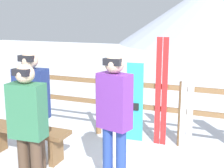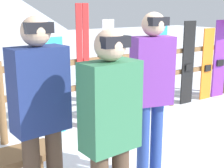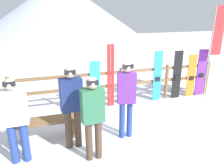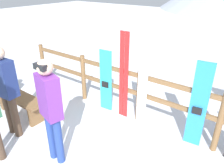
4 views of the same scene
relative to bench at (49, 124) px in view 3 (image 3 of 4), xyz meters
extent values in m
plane|color=white|center=(2.08, -0.31, -0.35)|extent=(40.00, 40.00, 0.00)
cone|color=#B2BCD1|center=(2.08, 23.33, 2.65)|extent=(18.00, 18.00, 6.00)
cylinder|color=brown|center=(-0.90, 1.33, 0.19)|extent=(0.10, 0.10, 1.09)
cylinder|color=brown|center=(0.59, 1.33, 0.19)|extent=(0.10, 0.10, 1.09)
cylinder|color=brown|center=(2.08, 1.33, 0.19)|extent=(0.10, 0.10, 1.09)
cylinder|color=brown|center=(3.56, 1.33, 0.19)|extent=(0.10, 0.10, 1.09)
cylinder|color=brown|center=(5.05, 1.33, 0.19)|extent=(0.10, 0.10, 1.09)
cube|color=brown|center=(2.08, 1.33, 0.24)|extent=(5.95, 0.05, 0.08)
cube|color=brown|center=(2.08, 1.33, 0.62)|extent=(5.95, 0.05, 0.08)
cube|color=brown|center=(0.00, 0.00, 0.09)|extent=(1.41, 0.36, 0.06)
cube|color=brown|center=(-0.53, 0.00, -0.15)|extent=(0.08, 0.29, 0.41)
cube|color=brown|center=(0.53, 0.00, -0.15)|extent=(0.08, 0.29, 0.41)
cylinder|color=#4C3828|center=(0.69, -0.91, 0.04)|extent=(0.13, 0.13, 0.78)
cylinder|color=#4C3828|center=(0.87, -0.91, 0.04)|extent=(0.13, 0.13, 0.78)
cube|color=#33724C|center=(0.78, -0.91, 0.73)|extent=(0.41, 0.25, 0.62)
sphere|color=#D8B293|center=(0.78, -0.91, 1.15)|extent=(0.21, 0.21, 0.21)
cube|color=black|center=(0.78, -0.98, 1.17)|extent=(0.19, 0.07, 0.07)
cylinder|color=navy|center=(-0.63, -0.61, 0.04)|extent=(0.14, 0.14, 0.78)
cylinder|color=navy|center=(-0.43, -0.61, 0.04)|extent=(0.14, 0.14, 0.78)
cube|color=white|center=(-0.53, -0.61, 0.74)|extent=(0.45, 0.25, 0.62)
sphere|color=#D8B293|center=(-0.53, -0.61, 1.15)|extent=(0.21, 0.21, 0.21)
cube|color=black|center=(-0.53, -0.67, 1.18)|extent=(0.19, 0.07, 0.07)
cylinder|color=#4C3828|center=(0.37, -0.42, 0.05)|extent=(0.13, 0.13, 0.81)
cylinder|color=#4C3828|center=(0.56, -0.42, 0.05)|extent=(0.13, 0.13, 0.81)
cube|color=navy|center=(0.47, -0.42, 0.78)|extent=(0.43, 0.26, 0.64)
sphere|color=#D8B293|center=(0.47, -0.42, 1.22)|extent=(0.22, 0.22, 0.22)
cube|color=black|center=(0.47, -0.48, 1.24)|extent=(0.20, 0.08, 0.08)
cylinder|color=navy|center=(1.51, -0.39, 0.06)|extent=(0.12, 0.12, 0.82)
cylinder|color=navy|center=(1.68, -0.39, 0.06)|extent=(0.12, 0.12, 0.82)
cube|color=#723399|center=(1.60, -0.39, 0.79)|extent=(0.42, 0.30, 0.65)
sphere|color=#D8B293|center=(1.60, -0.39, 1.23)|extent=(0.22, 0.22, 0.22)
cube|color=black|center=(1.60, -0.45, 1.26)|extent=(0.20, 0.08, 0.08)
cube|color=#2DBFCC|center=(1.30, 1.27, 0.32)|extent=(0.28, 0.04, 1.35)
cube|color=black|center=(1.30, 1.25, 0.26)|extent=(0.16, 0.04, 0.12)
cube|color=red|center=(1.69, 1.27, 0.54)|extent=(0.09, 0.02, 1.79)
cube|color=red|center=(1.80, 1.27, 0.54)|extent=(0.09, 0.02, 1.79)
cube|color=white|center=(2.12, 1.27, 0.43)|extent=(0.09, 0.02, 1.56)
cube|color=white|center=(2.22, 1.27, 0.43)|extent=(0.09, 0.02, 1.56)
cube|color=#288CE0|center=(3.21, 1.27, 0.41)|extent=(0.28, 0.05, 1.53)
cube|color=black|center=(3.21, 1.25, 0.33)|extent=(0.15, 0.05, 0.12)
cube|color=black|center=(3.88, 1.27, 0.40)|extent=(0.28, 0.03, 1.50)
cube|color=black|center=(3.88, 1.25, 0.32)|extent=(0.16, 0.03, 0.12)
cube|color=orange|center=(4.40, 1.27, 0.32)|extent=(0.28, 0.03, 1.36)
cube|color=black|center=(4.40, 1.25, 0.26)|extent=(0.16, 0.03, 0.12)
cube|color=purple|center=(4.76, 1.27, 0.40)|extent=(0.31, 0.06, 1.50)
cube|color=black|center=(4.76, 1.25, 0.32)|extent=(0.17, 0.05, 0.12)
cylinder|color=#99999E|center=(4.77, 1.03, 1.04)|extent=(0.04, 0.04, 2.79)
cube|color=red|center=(4.97, 1.03, 1.72)|extent=(0.36, 0.01, 1.42)
camera|label=1|loc=(2.90, -3.58, 1.74)|focal=50.00mm
camera|label=2|loc=(-0.32, -2.59, 1.38)|focal=50.00mm
camera|label=3|loc=(0.11, -4.32, 2.31)|focal=35.00mm
camera|label=4|loc=(3.89, -1.99, 2.28)|focal=35.00mm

